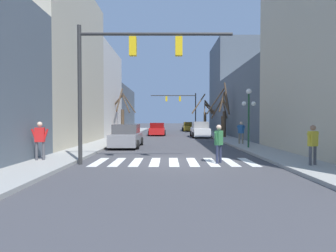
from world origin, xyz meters
name	(u,v)px	position (x,y,z in m)	size (l,w,h in m)	color
ground_plane	(173,162)	(0.00, 0.00, 0.00)	(240.00, 240.00, 0.00)	#424247
sidewalk_left	(57,160)	(-5.63, 0.00, 0.07)	(2.23, 90.00, 0.15)	#9E9E99
sidewalk_right	(289,160)	(5.63, 0.00, 0.07)	(2.23, 90.00, 0.15)	#9E9E99
building_row_left	(77,91)	(-9.75, 14.76, 5.00)	(6.00, 43.87, 12.61)	#515B66
building_row_right	(271,82)	(9.75, 12.76, 5.64)	(6.00, 37.78, 13.40)	#BCB299
crosswalk_stripes	(173,162)	(0.00, -0.10, 0.00)	(7.65, 2.60, 0.01)	white
traffic_signal_near	(124,63)	(-2.26, -0.76, 4.58)	(6.98, 0.28, 6.29)	#2D2D2D
traffic_signal_far	(182,103)	(2.10, 30.55, 4.66)	(7.48, 0.28, 6.37)	#2D2D2D
street_lamp_right_corner	(248,106)	(5.17, 5.04, 2.97)	(0.95, 0.36, 3.97)	#1E4C2D
car_parked_right_far	(188,127)	(3.31, 32.71, 0.74)	(2.18, 4.38, 1.59)	#A38423
car_parked_left_mid	(200,130)	(3.39, 17.30, 0.83)	(2.02, 4.71, 1.79)	white
car_driving_toward_lane	(126,136)	(-3.33, 6.61, 0.79)	(2.14, 4.55, 1.69)	gray
car_parked_right_mid	(157,129)	(-1.65, 20.89, 0.75)	(2.14, 4.43, 1.60)	red
pedestrian_waiting_at_curb	(312,141)	(5.74, -1.80, 1.13)	(0.68, 0.38, 1.66)	#4C4C51
pedestrian_near_right_corner	(218,140)	(2.10, -0.43, 1.06)	(0.56, 0.66, 1.80)	#282D47
pedestrian_on_right_sidewalk	(241,131)	(5.39, 7.66, 1.17)	(0.56, 0.61, 1.72)	#7A705B
pedestrian_crossing_street	(39,137)	(-6.25, -0.46, 1.21)	(0.77, 0.31, 1.79)	#4C4C51
street_tree_left_near	(205,115)	(5.34, 26.67, 2.74)	(3.71, 2.15, 5.76)	brown
street_tree_right_mid	(223,114)	(5.72, 15.47, 2.63)	(2.15, 2.75, 5.86)	#473828
street_tree_left_far	(222,118)	(6.08, 17.94, 2.23)	(1.98, 2.35, 4.51)	brown
street_tree_left_mid	(122,114)	(-5.87, 19.10, 2.66)	(3.42, 2.00, 5.65)	#473828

